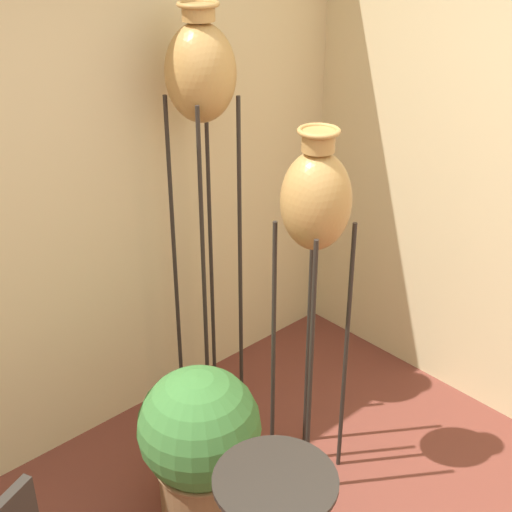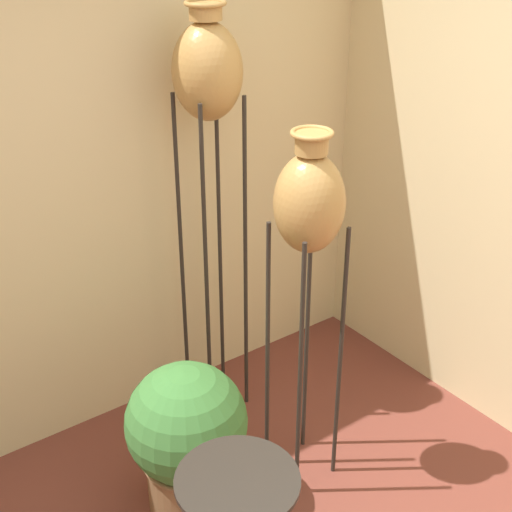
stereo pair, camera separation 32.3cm
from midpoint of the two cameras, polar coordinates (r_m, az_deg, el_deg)
wall_back at (r=3.28m, az=-19.18°, el=5.04°), size 7.46×0.06×2.70m
vase_stand_tall at (r=3.22m, az=-7.39°, el=13.51°), size 0.31×0.31×2.09m
vase_stand_medium at (r=2.87m, az=1.59°, el=3.84°), size 0.29×0.29×1.70m
potted_plant at (r=3.17m, az=-7.52°, el=-14.54°), size 0.53×0.53×0.74m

